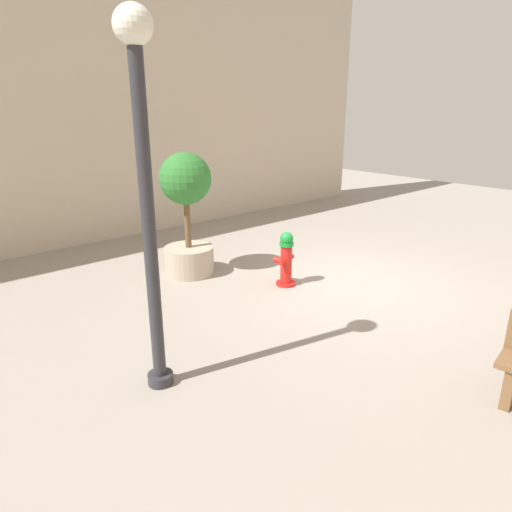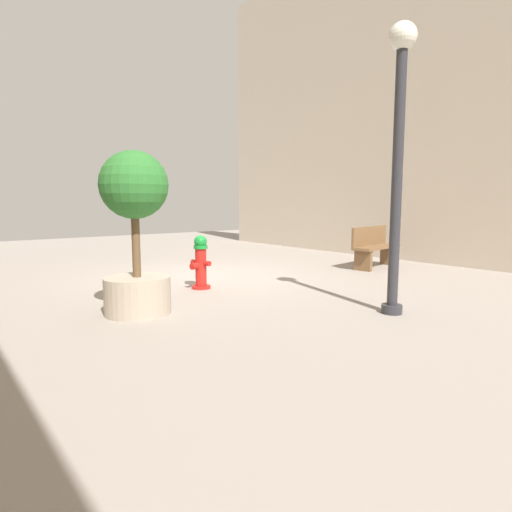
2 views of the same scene
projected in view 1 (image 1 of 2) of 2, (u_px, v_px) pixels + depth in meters
The scene contains 5 objects.
ground_plane at pixel (353, 283), 7.87m from camera, with size 23.40×23.40×0.00m, color gray.
building_facade_right at pixel (53, 59), 9.07m from camera, with size 0.70×18.00×7.64m, color beige.
fire_hydrant at pixel (286, 259), 7.66m from camera, with size 0.40×0.42×0.94m.
planter_tree at pixel (187, 209), 7.96m from camera, with size 0.91×0.91×2.19m.
street_lamp at pixel (144, 170), 4.30m from camera, with size 0.36×0.36×3.79m.
Camera 1 is at (-4.41, 6.08, 2.95)m, focal length 31.73 mm.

